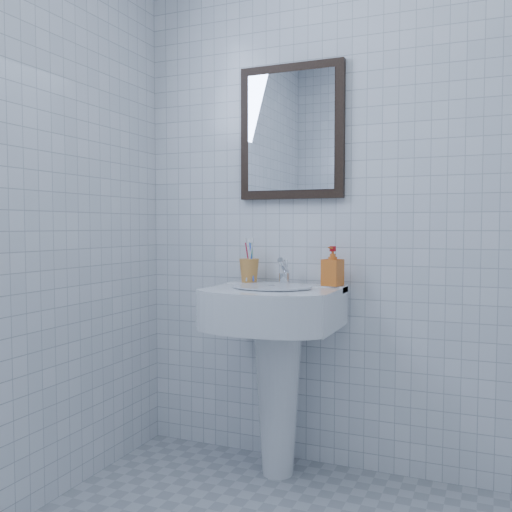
% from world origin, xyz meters
% --- Properties ---
extents(wall_back, '(2.20, 0.02, 2.50)m').
position_xyz_m(wall_back, '(0.00, 1.20, 1.25)').
color(wall_back, white).
rests_on(wall_back, ground).
extents(washbasin, '(0.56, 0.41, 0.86)m').
position_xyz_m(washbasin, '(-0.35, 0.99, 0.57)').
color(washbasin, white).
rests_on(washbasin, ground).
extents(faucet, '(0.05, 0.11, 0.12)m').
position_xyz_m(faucet, '(-0.35, 1.09, 0.90)').
color(faucet, silver).
rests_on(faucet, washbasin).
extents(toothbrush_cup, '(0.12, 0.12, 0.11)m').
position_xyz_m(toothbrush_cup, '(-0.52, 1.10, 0.90)').
color(toothbrush_cup, '#CF873A').
rests_on(toothbrush_cup, washbasin).
extents(soap_dispenser, '(0.09, 0.10, 0.17)m').
position_xyz_m(soap_dispenser, '(-0.12, 1.10, 0.94)').
color(soap_dispenser, '#E95216').
rests_on(soap_dispenser, washbasin).
extents(wall_mirror, '(0.50, 0.04, 0.62)m').
position_xyz_m(wall_mirror, '(-0.35, 1.18, 1.55)').
color(wall_mirror, black).
rests_on(wall_mirror, wall_back).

